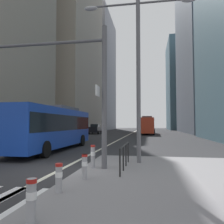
% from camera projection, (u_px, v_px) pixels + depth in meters
% --- Properties ---
extents(ground_plane, '(160.00, 160.00, 0.00)m').
position_uv_depth(ground_plane, '(120.00, 139.00, 29.01)').
color(ground_plane, '#28282B').
extents(median_island, '(9.00, 10.00, 0.15)m').
position_uv_depth(median_island, '(201.00, 181.00, 7.42)').
color(median_island, gray).
rests_on(median_island, ground).
extents(lane_centre_line, '(0.20, 80.00, 0.01)m').
position_uv_depth(lane_centre_line, '(128.00, 135.00, 38.85)').
color(lane_centre_line, beige).
rests_on(lane_centre_line, ground).
extents(office_tower_left_mid, '(13.43, 22.97, 44.69)m').
position_uv_depth(office_tower_left_mid, '(65.00, 38.00, 53.01)').
color(office_tower_left_mid, gray).
rests_on(office_tower_left_mid, ground).
extents(office_tower_left_far, '(13.08, 22.71, 40.15)m').
position_uv_depth(office_tower_left_far, '(93.00, 73.00, 79.79)').
color(office_tower_left_far, gray).
rests_on(office_tower_left_far, ground).
extents(office_tower_right_mid, '(11.13, 25.33, 40.02)m').
position_uv_depth(office_tower_right_mid, '(207.00, 45.00, 51.17)').
color(office_tower_right_mid, slate).
rests_on(office_tower_right_mid, ground).
extents(office_tower_right_far, '(13.69, 17.42, 30.36)m').
position_uv_depth(office_tower_right_far, '(188.00, 86.00, 76.80)').
color(office_tower_right_far, slate).
rests_on(office_tower_right_far, ground).
extents(city_bus_blue_oncoming, '(2.72, 11.21, 3.40)m').
position_uv_depth(city_bus_blue_oncoming, '(53.00, 126.00, 16.85)').
color(city_bus_blue_oncoming, '#14389E').
rests_on(city_bus_blue_oncoming, ground).
extents(city_bus_red_receding, '(2.91, 10.98, 3.40)m').
position_uv_depth(city_bus_red_receding, '(148.00, 125.00, 43.19)').
color(city_bus_red_receding, red).
rests_on(city_bus_red_receding, ground).
extents(car_oncoming_mid, '(2.05, 4.06, 1.94)m').
position_uv_depth(car_oncoming_mid, '(95.00, 129.00, 44.31)').
color(car_oncoming_mid, black).
rests_on(car_oncoming_mid, ground).
extents(car_receding_near, '(2.14, 4.61, 1.94)m').
position_uv_depth(car_receding_near, '(145.00, 128.00, 58.35)').
color(car_receding_near, maroon).
rests_on(car_receding_near, ground).
extents(car_receding_far, '(2.20, 4.59, 1.94)m').
position_uv_depth(car_receding_far, '(150.00, 127.00, 64.49)').
color(car_receding_far, silver).
rests_on(car_receding_far, ground).
extents(traffic_signal_gantry, '(6.15, 0.65, 6.00)m').
position_uv_depth(traffic_signal_gantry, '(58.00, 75.00, 9.70)').
color(traffic_signal_gantry, '#515156').
rests_on(traffic_signal_gantry, median_island).
extents(street_lamp_post, '(5.50, 0.32, 8.00)m').
position_uv_depth(street_lamp_post, '(138.00, 56.00, 10.86)').
color(street_lamp_post, '#56565B').
rests_on(street_lamp_post, median_island).
extents(bollard_front, '(0.20, 0.20, 0.82)m').
position_uv_depth(bollard_front, '(31.00, 198.00, 4.15)').
color(bollard_front, '#99999E').
rests_on(bollard_front, median_island).
extents(bollard_left, '(0.20, 0.20, 0.78)m').
position_uv_depth(bollard_left, '(59.00, 176.00, 5.97)').
color(bollard_left, '#99999E').
rests_on(bollard_left, median_island).
extents(bollard_right, '(0.20, 0.20, 0.82)m').
position_uv_depth(bollard_right, '(85.00, 165.00, 7.45)').
color(bollard_right, '#99999E').
rests_on(bollard_right, median_island).
extents(bollard_back, '(0.20, 0.20, 0.95)m').
position_uv_depth(bollard_back, '(93.00, 155.00, 9.35)').
color(bollard_back, '#99999E').
rests_on(bollard_back, median_island).
extents(pedestrian_railing, '(0.06, 3.06, 0.98)m').
position_uv_depth(pedestrian_railing, '(125.00, 152.00, 9.26)').
color(pedestrian_railing, black).
rests_on(pedestrian_railing, median_island).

